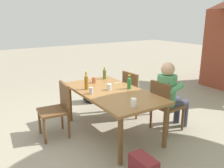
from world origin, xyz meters
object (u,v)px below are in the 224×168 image
at_px(dining_table, 112,96).
at_px(person_in_white_shirt, 170,93).
at_px(cup_terracotta, 94,80).
at_px(cup_white, 134,103).
at_px(chair_far_left, 135,91).
at_px(chair_near_left, 58,107).
at_px(cup_steel, 91,91).
at_px(table_knife, 121,82).
at_px(bottle_green, 129,83).
at_px(bottle_olive, 104,74).
at_px(chair_far_right, 164,103).
at_px(cup_glass, 109,87).
at_px(backpack_by_far_side, 90,94).
at_px(bottle_amber, 86,82).

distance_m(dining_table, person_in_white_shirt, 0.97).
bearing_deg(cup_terracotta, cup_white, -5.47).
height_order(chair_far_left, cup_white, chair_far_left).
bearing_deg(chair_near_left, cup_steel, 52.42).
distance_m(chair_far_left, cup_white, 1.48).
bearing_deg(table_knife, dining_table, -49.90).
xyz_separation_m(bottle_green, cup_steel, (-0.10, -0.66, -0.05)).
distance_m(person_in_white_shirt, cup_steel, 1.32).
xyz_separation_m(dining_table, bottle_olive, (-0.74, 0.30, 0.18)).
height_order(person_in_white_shirt, cup_white, person_in_white_shirt).
bearing_deg(person_in_white_shirt, chair_far_left, -172.28).
distance_m(chair_far_right, bottle_olive, 1.29).
distance_m(dining_table, cup_glass, 0.16).
relative_size(chair_far_right, cup_glass, 8.64).
relative_size(bottle_olive, backpack_by_far_side, 0.58).
bearing_deg(table_knife, bottle_olive, -164.40).
bearing_deg(bottle_green, chair_far_left, 133.27).
bearing_deg(cup_terracotta, table_knife, 58.87).
height_order(bottle_green, table_knife, bottle_green).
bearing_deg(cup_white, chair_near_left, -150.07).
bearing_deg(cup_terracotta, bottle_amber, -46.44).
bearing_deg(cup_steel, person_in_white_shirt, 69.07).
relative_size(bottle_amber, table_knife, 1.27).
xyz_separation_m(dining_table, cup_steel, (-0.07, -0.34, 0.13)).
distance_m(chair_near_left, cup_terracotta, 0.85).
height_order(cup_steel, cup_glass, cup_steel).
xyz_separation_m(cup_white, backpack_by_far_side, (-2.24, 0.52, -0.59)).
xyz_separation_m(chair_near_left, cup_white, (1.13, 0.65, 0.30)).
height_order(bottle_green, cup_glass, bottle_green).
relative_size(dining_table, bottle_olive, 7.60).
relative_size(bottle_olive, cup_white, 2.04).
bearing_deg(cup_steel, bottle_green, 81.15).
bearing_deg(table_knife, chair_far_right, 25.82).
bearing_deg(dining_table, bottle_amber, -136.73).
distance_m(chair_far_left, table_knife, 0.44).
height_order(chair_near_left, person_in_white_shirt, person_in_white_shirt).
bearing_deg(cup_steel, cup_white, 15.19).
height_order(cup_steel, cup_white, cup_white).
height_order(cup_glass, cup_white, cup_white).
height_order(chair_far_left, bottle_olive, bottle_olive).
height_order(bottle_olive, cup_terracotta, bottle_olive).
height_order(bottle_olive, table_knife, bottle_olive).
height_order(chair_far_left, backpack_by_far_side, chair_far_left).
distance_m(chair_far_left, bottle_amber, 1.14).
distance_m(dining_table, table_knife, 0.54).
height_order(chair_near_left, cup_glass, chair_near_left).
bearing_deg(cup_glass, chair_far_right, 57.38).
bearing_deg(bottle_green, cup_white, -32.53).
bearing_deg(chair_far_left, cup_steel, -73.35).
bearing_deg(cup_glass, chair_near_left, -111.81).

